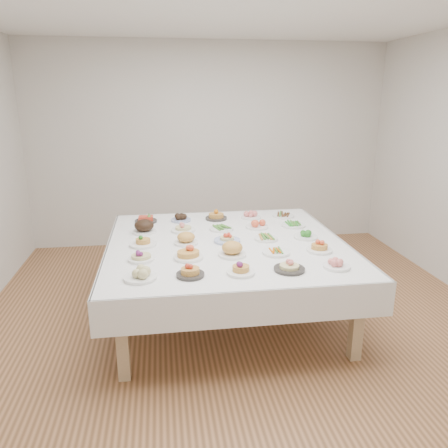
{
  "coord_description": "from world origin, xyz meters",
  "views": [
    {
      "loc": [
        -0.7,
        -3.66,
        2.08
      ],
      "look_at": [
        -0.11,
        0.37,
        0.88
      ],
      "focal_mm": 35.0,
      "sensor_mm": 36.0,
      "label": 1
    }
  ],
  "objects": [
    {
      "name": "dish_1",
      "position": [
        -0.51,
        -0.56,
        0.8
      ],
      "size": [
        0.21,
        0.21,
        0.11
      ],
      "color": "#2D2B28",
      "rests_on": "display_table"
    },
    {
      "name": "dish_7",
      "position": [
        -0.12,
        -0.17,
        0.82
      ],
      "size": [
        0.28,
        0.28,
        0.15
      ],
      "color": "white",
      "rests_on": "display_table"
    },
    {
      "name": "dish_21",
      "position": [
        -0.5,
        0.98,
        0.79
      ],
      "size": [
        0.21,
        0.21,
        0.09
      ],
      "color": "#4C66B2",
      "rests_on": "display_table"
    },
    {
      "name": "dish_22",
      "position": [
        -0.11,
        1.0,
        0.82
      ],
      "size": [
        0.24,
        0.24,
        0.15
      ],
      "color": "#2D2B28",
      "rests_on": "display_table"
    },
    {
      "name": "dish_15",
      "position": [
        -0.89,
        0.61,
        0.82
      ],
      "size": [
        0.23,
        0.23,
        0.14
      ],
      "color": "white",
      "rests_on": "display_table"
    },
    {
      "name": "dish_20",
      "position": [
        -0.88,
        0.99,
        0.79
      ],
      "size": [
        0.24,
        0.24,
        0.1
      ],
      "color": "#2D2B28",
      "rests_on": "display_table"
    },
    {
      "name": "room_envelope",
      "position": [
        0.0,
        0.0,
        1.83
      ],
      "size": [
        5.02,
        5.02,
        2.81
      ],
      "color": "#A36D44",
      "rests_on": "ground"
    },
    {
      "name": "dish_14",
      "position": [
        0.67,
        0.21,
        0.79
      ],
      "size": [
        0.23,
        0.23,
        0.09
      ],
      "color": "white",
      "rests_on": "display_table"
    },
    {
      "name": "dish_0",
      "position": [
        -0.88,
        -0.56,
        0.8
      ],
      "size": [
        0.25,
        0.25,
        0.12
      ],
      "color": "white",
      "rests_on": "display_table"
    },
    {
      "name": "dish_17",
      "position": [
        -0.1,
        0.6,
        0.78
      ],
      "size": [
        0.25,
        0.24,
        0.06
      ],
      "color": "white",
      "rests_on": "display_table"
    },
    {
      "name": "dish_24",
      "position": [
        0.66,
        0.99,
        0.77
      ],
      "size": [
        0.24,
        0.24,
        0.06
      ],
      "color": "white",
      "rests_on": "display_table"
    },
    {
      "name": "dish_18",
      "position": [
        0.27,
        0.61,
        0.8
      ],
      "size": [
        0.23,
        0.23,
        0.11
      ],
      "color": "white",
      "rests_on": "display_table"
    },
    {
      "name": "dish_11",
      "position": [
        -0.49,
        0.21,
        0.81
      ],
      "size": [
        0.22,
        0.22,
        0.13
      ],
      "color": "white",
      "rests_on": "display_table"
    },
    {
      "name": "dish_8",
      "position": [
        0.27,
        -0.18,
        0.77
      ],
      "size": [
        0.24,
        0.24,
        0.05
      ],
      "color": "white",
      "rests_on": "display_table"
    },
    {
      "name": "dish_10",
      "position": [
        -0.89,
        0.21,
        0.8
      ],
      "size": [
        0.25,
        0.25,
        0.13
      ],
      "color": "white",
      "rests_on": "display_table"
    },
    {
      "name": "display_table",
      "position": [
        -0.11,
        0.22,
        0.68
      ],
      "size": [
        2.23,
        2.23,
        0.75
      ],
      "color": "white",
      "rests_on": "ground"
    },
    {
      "name": "dish_5",
      "position": [
        -0.89,
        -0.16,
        0.81
      ],
      "size": [
        0.22,
        0.22,
        0.12
      ],
      "color": "white",
      "rests_on": "display_table"
    },
    {
      "name": "dish_9",
      "position": [
        0.67,
        -0.17,
        0.81
      ],
      "size": [
        0.22,
        0.22,
        0.13
      ],
      "color": "white",
      "rests_on": "display_table"
    },
    {
      "name": "dish_12",
      "position": [
        -0.1,
        0.21,
        0.81
      ],
      "size": [
        0.25,
        0.25,
        0.13
      ],
      "color": "#4C66B2",
      "rests_on": "display_table"
    },
    {
      "name": "dish_19",
      "position": [
        0.67,
        0.61,
        0.78
      ],
      "size": [
        0.24,
        0.24,
        0.06
      ],
      "color": "white",
      "rests_on": "display_table"
    },
    {
      "name": "dish_23",
      "position": [
        0.29,
        0.98,
        0.79
      ],
      "size": [
        0.22,
        0.22,
        0.09
      ],
      "color": "white",
      "rests_on": "display_table"
    },
    {
      "name": "dish_13",
      "position": [
        0.27,
        0.22,
        0.78
      ],
      "size": [
        0.22,
        0.22,
        0.06
      ],
      "color": "white",
      "rests_on": "display_table"
    },
    {
      "name": "dish_4",
      "position": [
        0.67,
        -0.56,
        0.79
      ],
      "size": [
        0.21,
        0.21,
        0.1
      ],
      "color": "white",
      "rests_on": "display_table"
    },
    {
      "name": "dish_2",
      "position": [
        -0.11,
        -0.57,
        0.8
      ],
      "size": [
        0.22,
        0.22,
        0.12
      ],
      "color": "white",
      "rests_on": "display_table"
    },
    {
      "name": "dish_16",
      "position": [
        -0.49,
        0.6,
        0.81
      ],
      "size": [
        0.25,
        0.25,
        0.13
      ],
      "color": "white",
      "rests_on": "display_table"
    },
    {
      "name": "dish_3",
      "position": [
        0.28,
        -0.56,
        0.8
      ],
      "size": [
        0.24,
        0.24,
        0.12
      ],
      "color": "#2D2B28",
      "rests_on": "display_table"
    },
    {
      "name": "dish_6",
      "position": [
        -0.5,
        -0.18,
        0.83
      ],
      "size": [
        0.27,
        0.26,
        0.16
      ],
      "color": "white",
      "rests_on": "display_table"
    }
  ]
}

